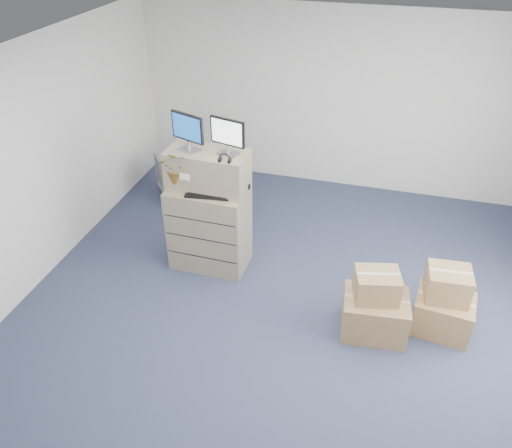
# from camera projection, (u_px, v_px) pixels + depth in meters

# --- Properties ---
(ground) EXTENTS (7.00, 7.00, 0.00)m
(ground) POSITION_uv_depth(u_px,v_px,m) (272.00, 326.00, 5.64)
(ground) COLOR #2A334D
(ground) RESTS_ON ground
(wall_back) EXTENTS (6.00, 0.02, 2.80)m
(wall_back) POSITION_uv_depth(u_px,v_px,m) (330.00, 101.00, 7.66)
(wall_back) COLOR silver
(wall_back) RESTS_ON ground
(filing_cabinet_lower) EXTENTS (0.96, 0.60, 1.11)m
(filing_cabinet_lower) POSITION_uv_depth(u_px,v_px,m) (210.00, 228.00, 6.29)
(filing_cabinet_lower) COLOR #9E8A6D
(filing_cabinet_lower) RESTS_ON ground
(filing_cabinet_upper) EXTENTS (0.96, 0.50, 0.48)m
(filing_cabinet_upper) POSITION_uv_depth(u_px,v_px,m) (208.00, 170.00, 5.88)
(filing_cabinet_upper) COLOR #9E8A6D
(filing_cabinet_upper) RESTS_ON filing_cabinet_lower
(monitor_left) EXTENTS (0.43, 0.24, 0.45)m
(monitor_left) POSITION_uv_depth(u_px,v_px,m) (188.00, 130.00, 5.64)
(monitor_left) COLOR #99999E
(monitor_left) RESTS_ON filing_cabinet_upper
(monitor_right) EXTENTS (0.43, 0.22, 0.43)m
(monitor_right) POSITION_uv_depth(u_px,v_px,m) (227.00, 135.00, 5.55)
(monitor_right) COLOR #99999E
(monitor_right) RESTS_ON filing_cabinet_upper
(headphones) EXTENTS (0.14, 0.02, 0.14)m
(headphones) POSITION_uv_depth(u_px,v_px,m) (225.00, 159.00, 5.51)
(headphones) COLOR black
(headphones) RESTS_ON filing_cabinet_upper
(keyboard) EXTENTS (0.56, 0.29, 0.03)m
(keyboard) POSITION_uv_depth(u_px,v_px,m) (208.00, 194.00, 5.86)
(keyboard) COLOR black
(keyboard) RESTS_ON filing_cabinet_lower
(mouse) EXTENTS (0.10, 0.07, 0.03)m
(mouse) POSITION_uv_depth(u_px,v_px,m) (230.00, 195.00, 5.83)
(mouse) COLOR silver
(mouse) RESTS_ON filing_cabinet_lower
(water_bottle) EXTENTS (0.08, 0.08, 0.29)m
(water_bottle) POSITION_uv_depth(u_px,v_px,m) (214.00, 176.00, 5.94)
(water_bottle) COLOR gray
(water_bottle) RESTS_ON filing_cabinet_lower
(phone_dock) EXTENTS (0.06, 0.05, 0.13)m
(phone_dock) POSITION_uv_depth(u_px,v_px,m) (207.00, 184.00, 6.00)
(phone_dock) COLOR silver
(phone_dock) RESTS_ON filing_cabinet_lower
(external_drive) EXTENTS (0.26, 0.22, 0.07)m
(external_drive) POSITION_uv_depth(u_px,v_px,m) (239.00, 187.00, 5.97)
(external_drive) COLOR black
(external_drive) RESTS_ON filing_cabinet_lower
(tissue_box) EXTENTS (0.27, 0.19, 0.09)m
(tissue_box) POSITION_uv_depth(u_px,v_px,m) (237.00, 181.00, 5.91)
(tissue_box) COLOR #3989C3
(tissue_box) RESTS_ON external_drive
(potted_plant) EXTENTS (0.42, 0.46, 0.42)m
(potted_plant) POSITION_uv_depth(u_px,v_px,m) (179.00, 171.00, 5.85)
(potted_plant) COLOR #8EA988
(potted_plant) RESTS_ON filing_cabinet_lower
(office_chair) EXTENTS (0.99, 0.98, 0.74)m
(office_chair) POSITION_uv_depth(u_px,v_px,m) (184.00, 174.00, 7.85)
(office_chair) COLOR slate
(office_chair) RESTS_ON ground
(cardboard_boxes) EXTENTS (1.42, 0.82, 0.80)m
(cardboard_boxes) POSITION_uv_depth(u_px,v_px,m) (407.00, 307.00, 5.41)
(cardboard_boxes) COLOR brown
(cardboard_boxes) RESTS_ON ground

